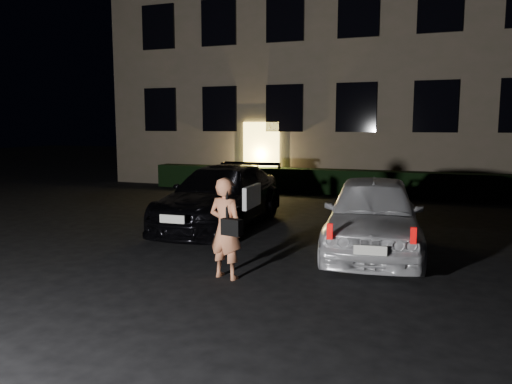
% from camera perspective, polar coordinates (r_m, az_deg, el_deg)
% --- Properties ---
extents(ground, '(80.00, 80.00, 0.00)m').
position_cam_1_polar(ground, '(7.66, -2.51, -10.59)').
color(ground, black).
rests_on(ground, ground).
extents(building, '(20.00, 8.11, 12.00)m').
position_cam_1_polar(building, '(22.17, 13.31, 16.84)').
color(building, '#6A614C').
rests_on(building, ground).
extents(hedge, '(15.00, 0.70, 0.85)m').
position_cam_1_polar(hedge, '(17.54, 10.92, 1.08)').
color(hedge, black).
rests_on(hedge, ground).
extents(sedan, '(2.29, 5.05, 1.42)m').
position_cam_1_polar(sedan, '(11.91, -4.02, -0.50)').
color(sedan, black).
rests_on(sedan, ground).
extents(hatch, '(2.18, 4.45, 1.46)m').
position_cam_1_polar(hatch, '(9.66, 13.22, -2.48)').
color(hatch, silver).
rests_on(hatch, ground).
extents(man, '(0.67, 0.50, 1.60)m').
position_cam_1_polar(man, '(7.81, -3.46, -4.14)').
color(man, '#D77F55').
rests_on(man, ground).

